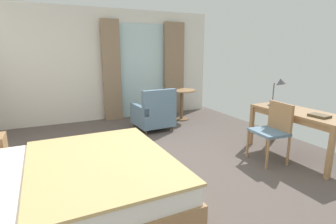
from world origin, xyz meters
TOP-DOWN VIEW (x-y plane):
  - ground at (0.00, 0.00)m, footprint 5.64×6.93m
  - wall_back at (0.00, 3.20)m, footprint 5.24×0.12m
  - balcony_glass_door at (0.85, 3.12)m, footprint 1.18×0.02m
  - curtain_panel_left at (0.04, 3.02)m, footprint 0.42×0.10m
  - curtain_panel_right at (1.66, 3.02)m, footprint 0.53×0.10m
  - bed at (-1.34, -0.44)m, footprint 2.24×1.92m
  - writing_desk at (2.10, -0.41)m, footprint 0.61×1.47m
  - desk_chair at (1.61, -0.37)m, footprint 0.45×0.51m
  - desk_lamp at (2.06, -0.01)m, footprint 0.20×0.24m
  - closed_book at (2.03, -0.77)m, footprint 0.20×0.26m
  - armchair_by_window at (0.61, 1.84)m, footprint 0.76×0.80m
  - round_cafe_table at (1.52, 2.34)m, footprint 0.65×0.65m

SIDE VIEW (x-z plane):
  - ground at x=0.00m, z-range -0.10..0.00m
  - bed at x=-1.34m, z-range -0.25..0.80m
  - armchair_by_window at x=0.61m, z-range -0.10..0.78m
  - desk_chair at x=1.61m, z-range 0.07..0.95m
  - round_cafe_table at x=1.52m, z-range 0.17..0.89m
  - writing_desk at x=2.10m, z-range 0.28..1.00m
  - closed_book at x=2.03m, z-range 0.73..0.76m
  - desk_lamp at x=2.06m, z-range 0.84..1.32m
  - balcony_glass_door at x=0.85m, z-range 0.00..2.26m
  - curtain_panel_left at x=0.04m, z-range 0.00..2.32m
  - curtain_panel_right at x=1.66m, z-range 0.00..2.32m
  - wall_back at x=0.00m, z-range 0.00..2.57m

